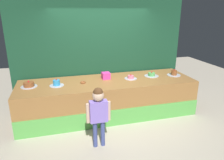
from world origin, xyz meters
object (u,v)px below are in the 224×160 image
(pink_box, at_px, (106,76))
(cake_right, at_px, (151,75))
(cake_left, at_px, (57,83))
(cake_center, at_px, (131,77))
(cake_far_left, at_px, (29,85))
(child_figure, at_px, (98,109))
(donut, at_px, (83,82))
(cake_far_right, at_px, (174,73))

(pink_box, distance_m, cake_right, 1.17)
(cake_left, relative_size, cake_right, 0.89)
(cake_center, height_order, cake_right, cake_right)
(cake_far_left, bearing_deg, cake_right, 0.46)
(pink_box, bearing_deg, child_figure, -108.88)
(child_figure, height_order, donut, child_figure)
(cake_far_right, bearing_deg, cake_far_left, 178.91)
(donut, distance_m, cake_right, 1.75)
(cake_far_left, distance_m, cake_right, 2.92)
(cake_far_left, xyz_separation_m, cake_far_right, (3.51, -0.07, 0.00))
(cake_left, distance_m, cake_right, 2.34)
(cake_far_right, bearing_deg, cake_left, -179.72)
(cake_center, bearing_deg, cake_right, 6.32)
(pink_box, height_order, cake_left, cake_left)
(donut, height_order, cake_center, cake_center)
(cake_far_left, xyz_separation_m, cake_left, (0.58, -0.08, 0.00))
(child_figure, bearing_deg, cake_far_left, 134.48)
(cake_center, xyz_separation_m, cake_right, (0.58, 0.06, 0.00))
(cake_center, relative_size, cake_far_right, 0.87)
(pink_box, relative_size, cake_left, 0.62)
(donut, distance_m, cake_far_right, 2.34)
(cake_far_left, bearing_deg, cake_far_right, -1.09)
(cake_left, bearing_deg, donut, 2.33)
(donut, distance_m, cake_center, 1.17)
(child_figure, bearing_deg, cake_left, 119.49)
(cake_center, distance_m, cake_right, 0.59)
(pink_box, distance_m, cake_left, 1.19)
(child_figure, height_order, pink_box, child_figure)
(cake_left, relative_size, cake_center, 1.05)
(pink_box, relative_size, cake_far_left, 0.55)
(donut, xyz_separation_m, cake_right, (1.75, 0.08, 0.02))
(child_figure, xyz_separation_m, cake_center, (1.07, 1.25, 0.13))
(child_figure, xyz_separation_m, donut, (-0.10, 1.24, 0.11))
(child_figure, xyz_separation_m, cake_far_right, (2.24, 1.23, 0.15))
(cake_left, bearing_deg, pink_box, 9.73)
(pink_box, relative_size, donut, 1.53)
(cake_center, bearing_deg, cake_far_right, -1.25)
(donut, bearing_deg, cake_right, 2.63)
(cake_left, bearing_deg, cake_far_left, 172.10)
(pink_box, bearing_deg, donut, -163.18)
(cake_left, distance_m, cake_center, 1.75)
(cake_far_left, xyz_separation_m, cake_right, (2.92, 0.02, -0.01))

